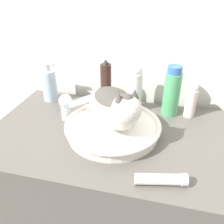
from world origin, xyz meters
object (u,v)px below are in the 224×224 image
(hairspray_can_black, at_px, (106,85))
(mouthwash_bottle, at_px, (172,92))
(deodorant_stick, at_px, (191,100))
(faucet, at_px, (69,105))
(cream_tube, at_px, (162,179))
(cat, at_px, (115,106))
(lotion_bottle_white, at_px, (135,87))
(soap_pump_bottle, at_px, (50,85))

(hairspray_can_black, xyz_separation_m, mouthwash_bottle, (0.28, 0.00, -0.00))
(deodorant_stick, relative_size, mouthwash_bottle, 0.70)
(faucet, xyz_separation_m, cream_tube, (0.39, -0.26, -0.05))
(hairspray_can_black, distance_m, cream_tube, 0.50)
(deodorant_stick, bearing_deg, hairspray_can_black, -180.00)
(cat, distance_m, lotion_bottle_white, 0.21)
(lotion_bottle_white, distance_m, mouthwash_bottle, 0.15)
(mouthwash_bottle, bearing_deg, cream_tube, -90.98)
(deodorant_stick, relative_size, lotion_bottle_white, 0.70)
(lotion_bottle_white, relative_size, hairspray_can_black, 0.97)
(faucet, distance_m, cream_tube, 0.47)
(cat, relative_size, deodorant_stick, 2.10)
(soap_pump_bottle, bearing_deg, faucet, -43.11)
(lotion_bottle_white, xyz_separation_m, hairspray_can_black, (-0.13, -0.00, -0.00))
(hairspray_can_black, distance_m, mouthwash_bottle, 0.28)
(lotion_bottle_white, bearing_deg, faucet, -148.89)
(cat, relative_size, cream_tube, 2.05)
(deodorant_stick, relative_size, hairspray_can_black, 0.68)
(faucet, distance_m, soap_pump_bottle, 0.21)
(soap_pump_bottle, distance_m, cream_tube, 0.68)
(cat, bearing_deg, faucet, -146.60)
(cat, xyz_separation_m, lotion_bottle_white, (0.04, 0.21, -0.02))
(mouthwash_bottle, height_order, soap_pump_bottle, mouthwash_bottle)
(cat, relative_size, soap_pump_bottle, 1.72)
(faucet, bearing_deg, mouthwash_bottle, 35.33)
(lotion_bottle_white, bearing_deg, soap_pump_bottle, -180.00)
(soap_pump_bottle, height_order, cream_tube, soap_pump_bottle)
(hairspray_can_black, relative_size, mouthwash_bottle, 1.03)
(cat, height_order, lotion_bottle_white, cat)
(faucet, relative_size, lotion_bottle_white, 0.75)
(lotion_bottle_white, bearing_deg, deodorant_stick, 0.00)
(faucet, bearing_deg, hairspray_can_black, 66.66)
(hairspray_can_black, bearing_deg, faucet, -128.47)
(deodorant_stick, bearing_deg, lotion_bottle_white, 180.00)
(faucet, bearing_deg, cat, -1.98)
(faucet, relative_size, soap_pump_bottle, 0.88)
(cat, xyz_separation_m, mouthwash_bottle, (0.19, 0.21, -0.02))
(faucet, distance_m, hairspray_can_black, 0.19)
(cream_tube, bearing_deg, deodorant_stick, 77.83)
(hairspray_can_black, relative_size, soap_pump_bottle, 1.21)
(deodorant_stick, distance_m, mouthwash_bottle, 0.09)
(faucet, xyz_separation_m, deodorant_stick, (0.48, 0.15, 0.01))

